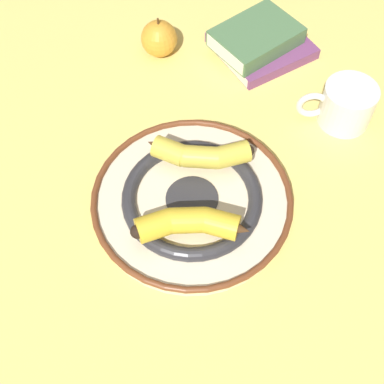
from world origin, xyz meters
name	(u,v)px	position (x,y,z in m)	size (l,w,h in m)	color
ground_plane	(187,211)	(0.00, 0.00, 0.00)	(2.80, 2.80, 0.00)	#E5CC6B
decorative_bowl	(192,200)	(0.01, -0.01, 0.02)	(0.32, 0.32, 0.04)	beige
banana_a	(190,223)	(-0.05, 0.01, 0.06)	(0.09, 0.17, 0.04)	gold
banana_b	(199,154)	(0.06, -0.04, 0.05)	(0.10, 0.17, 0.04)	gold
book_stack	(258,42)	(0.30, -0.25, 0.03)	(0.19, 0.20, 0.06)	#753D70
coffee_mug	(346,104)	(0.09, -0.32, 0.04)	(0.09, 0.13, 0.08)	white
apple	(159,39)	(0.36, -0.07, 0.04)	(0.07, 0.07, 0.08)	gold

